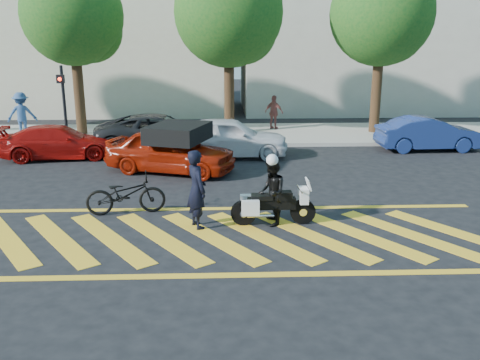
{
  "coord_description": "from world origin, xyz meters",
  "views": [
    {
      "loc": [
        -0.34,
        -10.39,
        4.18
      ],
      "look_at": [
        0.07,
        0.85,
        1.05
      ],
      "focal_mm": 38.0,
      "sensor_mm": 36.0,
      "label": 1
    }
  ],
  "objects_px": {
    "officer_bike": "(197,189)",
    "parked_left": "(59,142)",
    "parked_mid_left": "(161,132)",
    "parked_right": "(429,134)",
    "police_motorcycle": "(272,205)",
    "parked_mid_right": "(228,137)",
    "red_convertible": "(171,151)",
    "officer_moto": "(272,192)",
    "bicycle": "(126,194)"
  },
  "relations": [
    {
      "from": "police_motorcycle",
      "to": "red_convertible",
      "type": "height_order",
      "value": "red_convertible"
    },
    {
      "from": "bicycle",
      "to": "parked_right",
      "type": "bearing_deg",
      "value": -65.56
    },
    {
      "from": "police_motorcycle",
      "to": "parked_left",
      "type": "xyz_separation_m",
      "value": [
        -7.01,
        7.07,
        0.12
      ]
    },
    {
      "from": "officer_bike",
      "to": "parked_mid_left",
      "type": "height_order",
      "value": "officer_bike"
    },
    {
      "from": "red_convertible",
      "to": "parked_left",
      "type": "bearing_deg",
      "value": 82.17
    },
    {
      "from": "officer_moto",
      "to": "parked_mid_left",
      "type": "height_order",
      "value": "officer_moto"
    },
    {
      "from": "officer_bike",
      "to": "parked_mid_left",
      "type": "xyz_separation_m",
      "value": [
        -1.78,
        8.58,
        -0.21
      ]
    },
    {
      "from": "officer_bike",
      "to": "parked_mid_left",
      "type": "distance_m",
      "value": 8.76
    },
    {
      "from": "parked_mid_right",
      "to": "parked_right",
      "type": "distance_m",
      "value": 7.8
    },
    {
      "from": "parked_left",
      "to": "officer_moto",
      "type": "bearing_deg",
      "value": -142.85
    },
    {
      "from": "parked_mid_left",
      "to": "parked_right",
      "type": "distance_m",
      "value": 10.37
    },
    {
      "from": "officer_moto",
      "to": "parked_mid_left",
      "type": "bearing_deg",
      "value": -159.01
    },
    {
      "from": "parked_mid_left",
      "to": "parked_right",
      "type": "xyz_separation_m",
      "value": [
        10.35,
        -0.51,
        -0.05
      ]
    },
    {
      "from": "bicycle",
      "to": "parked_mid_right",
      "type": "relative_size",
      "value": 0.45
    },
    {
      "from": "officer_moto",
      "to": "parked_left",
      "type": "distance_m",
      "value": 9.94
    },
    {
      "from": "officer_bike",
      "to": "bicycle",
      "type": "height_order",
      "value": "officer_bike"
    },
    {
      "from": "officer_moto",
      "to": "parked_mid_right",
      "type": "bearing_deg",
      "value": -174.26
    },
    {
      "from": "parked_right",
      "to": "parked_left",
      "type": "bearing_deg",
      "value": 91.82
    },
    {
      "from": "parked_right",
      "to": "parked_mid_right",
      "type": "bearing_deg",
      "value": 94.69
    },
    {
      "from": "officer_bike",
      "to": "parked_right",
      "type": "relative_size",
      "value": 0.46
    },
    {
      "from": "police_motorcycle",
      "to": "officer_moto",
      "type": "bearing_deg",
      "value": 175.05
    },
    {
      "from": "parked_left",
      "to": "parked_mid_right",
      "type": "height_order",
      "value": "parked_mid_right"
    },
    {
      "from": "bicycle",
      "to": "officer_moto",
      "type": "relative_size",
      "value": 1.24
    },
    {
      "from": "parked_left",
      "to": "parked_right",
      "type": "xyz_separation_m",
      "value": [
        13.85,
        0.89,
        0.05
      ]
    },
    {
      "from": "officer_bike",
      "to": "police_motorcycle",
      "type": "xyz_separation_m",
      "value": [
        1.73,
        0.11,
        -0.43
      ]
    },
    {
      "from": "police_motorcycle",
      "to": "parked_mid_left",
      "type": "bearing_deg",
      "value": 111.06
    },
    {
      "from": "officer_moto",
      "to": "bicycle",
      "type": "bearing_deg",
      "value": -105.65
    },
    {
      "from": "red_convertible",
      "to": "parked_mid_left",
      "type": "height_order",
      "value": "red_convertible"
    },
    {
      "from": "red_convertible",
      "to": "parked_mid_left",
      "type": "xyz_separation_m",
      "value": [
        -0.71,
        3.52,
        -0.02
      ]
    },
    {
      "from": "officer_bike",
      "to": "parked_left",
      "type": "xyz_separation_m",
      "value": [
        -5.28,
        7.18,
        -0.31
      ]
    },
    {
      "from": "bicycle",
      "to": "parked_mid_right",
      "type": "height_order",
      "value": "parked_mid_right"
    },
    {
      "from": "bicycle",
      "to": "parked_mid_right",
      "type": "distance_m",
      "value": 6.71
    },
    {
      "from": "police_motorcycle",
      "to": "officer_bike",
      "type": "bearing_deg",
      "value": -177.69
    },
    {
      "from": "police_motorcycle",
      "to": "officer_moto",
      "type": "xyz_separation_m",
      "value": [
        -0.01,
        0.0,
        0.3
      ]
    },
    {
      "from": "officer_bike",
      "to": "parked_right",
      "type": "xyz_separation_m",
      "value": [
        8.57,
        8.07,
        -0.26
      ]
    },
    {
      "from": "police_motorcycle",
      "to": "officer_moto",
      "type": "height_order",
      "value": "officer_moto"
    },
    {
      "from": "officer_moto",
      "to": "parked_mid_left",
      "type": "distance_m",
      "value": 9.16
    },
    {
      "from": "parked_left",
      "to": "red_convertible",
      "type": "bearing_deg",
      "value": -124.37
    },
    {
      "from": "parked_mid_left",
      "to": "parked_right",
      "type": "bearing_deg",
      "value": -98.98
    },
    {
      "from": "officer_moto",
      "to": "parked_right",
      "type": "relative_size",
      "value": 0.39
    },
    {
      "from": "bicycle",
      "to": "parked_left",
      "type": "distance_m",
      "value": 7.09
    },
    {
      "from": "officer_moto",
      "to": "parked_mid_left",
      "type": "xyz_separation_m",
      "value": [
        -3.5,
        8.46,
        -0.08
      ]
    },
    {
      "from": "bicycle",
      "to": "parked_mid_left",
      "type": "relative_size",
      "value": 0.38
    },
    {
      "from": "parked_left",
      "to": "parked_mid_left",
      "type": "distance_m",
      "value": 3.77
    },
    {
      "from": "officer_bike",
      "to": "parked_left",
      "type": "height_order",
      "value": "officer_bike"
    },
    {
      "from": "bicycle",
      "to": "officer_moto",
      "type": "distance_m",
      "value": 3.63
    },
    {
      "from": "bicycle",
      "to": "police_motorcycle",
      "type": "bearing_deg",
      "value": -114.01
    },
    {
      "from": "bicycle",
      "to": "red_convertible",
      "type": "relative_size",
      "value": 0.46
    },
    {
      "from": "bicycle",
      "to": "officer_moto",
      "type": "bearing_deg",
      "value": -114.05
    },
    {
      "from": "parked_mid_right",
      "to": "police_motorcycle",
      "type": "bearing_deg",
      "value": -172.69
    }
  ]
}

